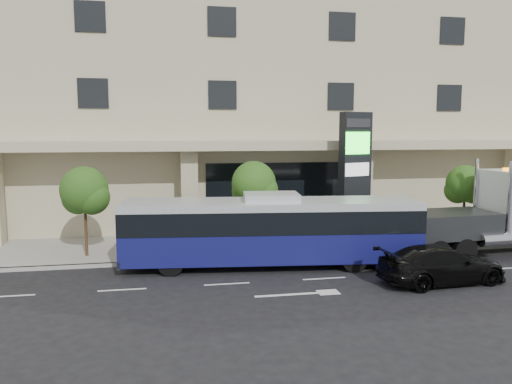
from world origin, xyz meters
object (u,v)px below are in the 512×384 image
at_px(black_sedan, 442,264).
at_px(tow_truck, 495,216).
at_px(city_bus, 271,229).
at_px(signage_pylon, 355,177).

bearing_deg(black_sedan, tow_truck, -58.08).
bearing_deg(tow_truck, black_sedan, -146.87).
relative_size(city_bus, signage_pylon, 1.94).
bearing_deg(signage_pylon, city_bus, -161.57).
height_order(city_bus, tow_truck, tow_truck).
distance_m(city_bus, signage_pylon, 6.59).
relative_size(city_bus, tow_truck, 1.30).
xyz_separation_m(tow_truck, black_sedan, (-5.01, -3.76, -1.15)).
bearing_deg(signage_pylon, tow_truck, -44.75).
bearing_deg(tow_truck, city_bus, 177.08).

